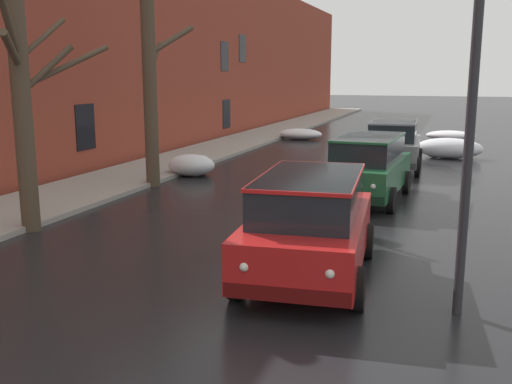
# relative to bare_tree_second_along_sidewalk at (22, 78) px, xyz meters

# --- Properties ---
(left_sidewalk_slab) EXTENTS (3.06, 80.00, 0.13)m
(left_sidewalk_slab) POSITION_rel_bare_tree_second_along_sidewalk_xyz_m (-1.56, 8.90, -3.36)
(left_sidewalk_slab) COLOR gray
(left_sidewalk_slab) RESTS_ON ground
(brick_townhouse_facade) EXTENTS (0.63, 80.00, 9.30)m
(brick_townhouse_facade) POSITION_rel_bare_tree_second_along_sidewalk_xyz_m (-3.59, 8.91, 1.22)
(brick_townhouse_facade) COLOR brown
(brick_townhouse_facade) RESTS_ON ground
(snow_bank_along_left_kerb) EXTENTS (2.56, 1.35, 0.53)m
(snow_bank_along_left_kerb) POSITION_rel_bare_tree_second_along_sidewalk_xyz_m (8.80, 22.68, -3.17)
(snow_bank_along_left_kerb) COLOR white
(snow_bank_along_left_kerb) RESTS_ON ground
(snow_bank_mid_block_left) EXTENTS (1.69, 1.25, 0.76)m
(snow_bank_mid_block_left) POSITION_rel_bare_tree_second_along_sidewalk_xyz_m (0.36, 7.92, -3.06)
(snow_bank_mid_block_left) COLOR white
(snow_bank_mid_block_left) RESTS_ON ground
(snow_bank_near_corner_right) EXTENTS (2.75, 1.29, 0.87)m
(snow_bank_near_corner_right) POSITION_rel_bare_tree_second_along_sidewalk_xyz_m (8.78, 15.41, -3.01)
(snow_bank_near_corner_right) COLOR white
(snow_bank_near_corner_right) RESTS_ON ground
(snow_bank_along_right_kerb) EXTENTS (2.40, 1.42, 0.60)m
(snow_bank_along_right_kerb) POSITION_rel_bare_tree_second_along_sidewalk_xyz_m (0.95, 20.50, -3.14)
(snow_bank_along_right_kerb) COLOR white
(snow_bank_along_right_kerb) RESTS_ON ground
(bare_tree_second_along_sidewalk) EXTENTS (1.32, 3.15, 6.68)m
(bare_tree_second_along_sidewalk) POSITION_rel_bare_tree_second_along_sidewalk_xyz_m (0.00, 0.00, 0.00)
(bare_tree_second_along_sidewalk) COLOR #4C3D2D
(bare_tree_second_along_sidewalk) RESTS_ON ground
(bare_tree_mid_block) EXTENTS (3.09, 2.74, 7.71)m
(bare_tree_mid_block) POSITION_rel_bare_tree_second_along_sidewalk_xyz_m (-0.07, 5.80, 0.44)
(bare_tree_mid_block) COLOR #4C3D2D
(bare_tree_mid_block) RESTS_ON ground
(suv_red_approaching_near_lane) EXTENTS (2.39, 4.46, 1.82)m
(suv_red_approaching_near_lane) POSITION_rel_bare_tree_second_along_sidewalk_xyz_m (6.71, -0.97, -2.44)
(suv_red_approaching_near_lane) COLOR red
(suv_red_approaching_near_lane) RESTS_ON ground
(suv_green_parked_kerbside_close) EXTENTS (2.19, 4.54, 1.82)m
(suv_green_parked_kerbside_close) POSITION_rel_bare_tree_second_along_sidewalk_xyz_m (6.75, 5.83, -2.44)
(suv_green_parked_kerbside_close) COLOR #1E5633
(suv_green_parked_kerbside_close) RESTS_ON ground
(suv_grey_parked_kerbside_mid) EXTENTS (2.19, 4.39, 1.82)m
(suv_grey_parked_kerbside_mid) POSITION_rel_bare_tree_second_along_sidewalk_xyz_m (6.86, 11.60, -2.44)
(suv_grey_parked_kerbside_mid) COLOR slate
(suv_grey_parked_kerbside_mid) RESTS_ON ground
(street_lamp_post) EXTENTS (0.44, 0.24, 5.95)m
(street_lamp_post) POSITION_rel_bare_tree_second_along_sidewalk_xyz_m (9.22, -1.87, -0.10)
(street_lamp_post) COLOR #28282D
(street_lamp_post) RESTS_ON ground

